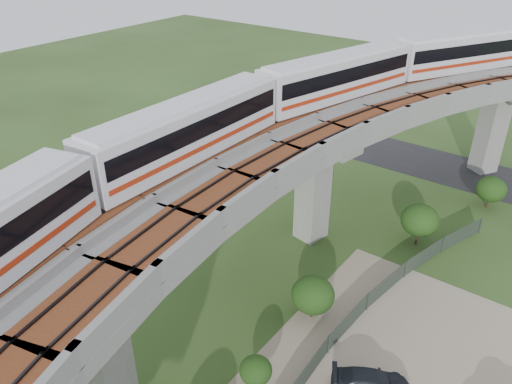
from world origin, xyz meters
TOP-DOWN VIEW (x-y plane):
  - ground at (0.00, 0.00)m, footprint 160.00×160.00m
  - asphalt_road at (0.00, 30.00)m, footprint 60.00×8.00m
  - viaduct at (3.84, 0.00)m, footprint 19.58×73.98m
  - metro_train at (0.71, 6.59)m, footprint 13.79×60.94m
  - fence at (9.75, 0.00)m, footprint 3.87×38.73m
  - tree_0 at (11.64, 24.02)m, footprint 2.70×2.70m
  - tree_1 at (8.51, 14.51)m, footprint 3.01×3.01m
  - tree_2 at (6.01, 2.14)m, footprint 2.88×2.88m
  - tree_3 at (6.48, -4.79)m, footprint 1.86×1.86m
  - car_dark at (11.80, -1.02)m, footprint 4.79×3.79m

SIDE VIEW (x-z plane):
  - ground at x=0.00m, z-range 0.00..0.00m
  - asphalt_road at x=0.00m, z-range 0.00..0.03m
  - car_dark at x=11.80m, z-range 0.04..1.34m
  - fence at x=9.75m, z-range 0.00..1.50m
  - tree_3 at x=6.48m, z-range 0.35..2.66m
  - tree_2 at x=6.01m, z-range 0.34..3.46m
  - tree_0 at x=11.64m, z-range 0.40..3.49m
  - tree_1 at x=8.51m, z-range 0.51..4.11m
  - viaduct at x=3.84m, z-range 3.35..14.75m
  - metro_train at x=0.71m, z-range 10.49..14.13m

